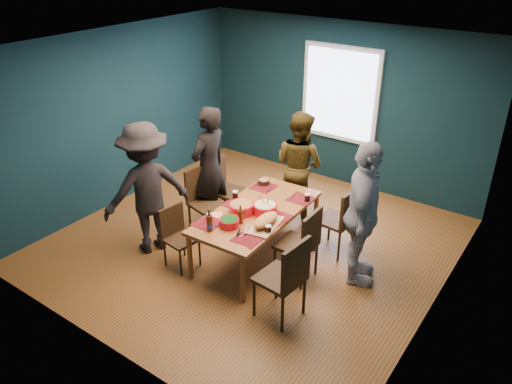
% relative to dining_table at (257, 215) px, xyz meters
% --- Properties ---
extents(room, '(5.01, 5.01, 2.71)m').
position_rel_dining_table_xyz_m(room, '(-0.25, 0.52, 0.73)').
color(room, brown).
rests_on(room, ground).
extents(dining_table, '(1.00, 1.89, 0.71)m').
position_rel_dining_table_xyz_m(dining_table, '(0.00, 0.00, 0.00)').
color(dining_table, '#94592C').
rests_on(dining_table, floor).
extents(chair_left_far, '(0.47, 0.47, 0.94)m').
position_rel_dining_table_xyz_m(chair_left_far, '(-1.01, 0.58, -0.09)').
color(chair_left_far, '#311F10').
rests_on(chair_left_far, floor).
extents(chair_left_mid, '(0.52, 0.52, 0.97)m').
position_rel_dining_table_xyz_m(chair_left_mid, '(-1.00, 0.11, -0.08)').
color(chair_left_mid, '#311F10').
rests_on(chair_left_mid, floor).
extents(chair_left_near, '(0.42, 0.42, 0.82)m').
position_rel_dining_table_xyz_m(chair_left_near, '(-0.75, -0.71, -0.16)').
color(chair_left_near, '#311F10').
rests_on(chair_left_near, floor).
extents(chair_right_far, '(0.47, 0.47, 0.97)m').
position_rel_dining_table_xyz_m(chair_right_far, '(0.86, 0.72, -0.08)').
color(chair_right_far, '#311F10').
rests_on(chair_right_far, floor).
extents(chair_right_mid, '(0.45, 0.45, 0.98)m').
position_rel_dining_table_xyz_m(chair_right_mid, '(0.74, -0.07, -0.07)').
color(chair_right_mid, '#311F10').
rests_on(chair_right_mid, floor).
extents(chair_right_near, '(0.51, 0.51, 1.03)m').
position_rel_dining_table_xyz_m(chair_right_near, '(0.96, -0.80, -0.04)').
color(chair_right_near, '#311F10').
rests_on(chair_right_near, floor).
extents(person_far_left, '(0.44, 0.66, 1.81)m').
position_rel_dining_table_xyz_m(person_far_left, '(-1.06, 0.33, 0.26)').
color(person_far_left, black).
rests_on(person_far_left, floor).
extents(person_back, '(0.89, 0.74, 1.64)m').
position_rel_dining_table_xyz_m(person_back, '(-0.16, 1.32, 0.18)').
color(person_back, black).
rests_on(person_back, floor).
extents(person_right, '(0.83, 1.17, 1.84)m').
position_rel_dining_table_xyz_m(person_right, '(1.30, 0.32, 0.28)').
color(person_right, white).
rests_on(person_right, floor).
extents(person_near_left, '(1.09, 1.34, 1.81)m').
position_rel_dining_table_xyz_m(person_near_left, '(-1.31, -0.64, 0.27)').
color(person_near_left, black).
rests_on(person_near_left, floor).
extents(bowl_salad, '(0.32, 0.32, 0.13)m').
position_rel_dining_table_xyz_m(bowl_salad, '(-0.13, -0.15, 0.14)').
color(bowl_salad, red).
rests_on(bowl_salad, dining_table).
extents(bowl_dumpling, '(0.31, 0.31, 0.29)m').
position_rel_dining_table_xyz_m(bowl_dumpling, '(0.12, 0.01, 0.14)').
color(bowl_dumpling, red).
rests_on(bowl_dumpling, dining_table).
extents(bowl_herbs, '(0.25, 0.25, 0.11)m').
position_rel_dining_table_xyz_m(bowl_herbs, '(-0.05, -0.51, 0.12)').
color(bowl_herbs, red).
rests_on(bowl_herbs, dining_table).
extents(cutting_board, '(0.37, 0.69, 0.15)m').
position_rel_dining_table_xyz_m(cutting_board, '(0.31, -0.25, 0.13)').
color(cutting_board, tan).
rests_on(cutting_board, dining_table).
extents(small_bowl, '(0.17, 0.17, 0.07)m').
position_rel_dining_table_xyz_m(small_bowl, '(-0.36, 0.68, 0.10)').
color(small_bowl, black).
rests_on(small_bowl, dining_table).
extents(beer_bottle_a, '(0.08, 0.08, 0.28)m').
position_rel_dining_table_xyz_m(beer_bottle_a, '(-0.18, -0.71, 0.17)').
color(beer_bottle_a, '#4A200D').
rests_on(beer_bottle_a, dining_table).
extents(beer_bottle_b, '(0.06, 0.06, 0.24)m').
position_rel_dining_table_xyz_m(beer_bottle_b, '(0.02, -0.37, 0.16)').
color(beer_bottle_b, '#4A200D').
rests_on(beer_bottle_b, dining_table).
extents(cola_glass_a, '(0.07, 0.07, 0.09)m').
position_rel_dining_table_xyz_m(cola_glass_a, '(-0.34, -0.53, 0.12)').
color(cola_glass_a, black).
rests_on(cola_glass_a, dining_table).
extents(cola_glass_b, '(0.07, 0.07, 0.10)m').
position_rel_dining_table_xyz_m(cola_glass_b, '(0.42, -0.36, 0.12)').
color(cola_glass_b, black).
rests_on(cola_glass_b, dining_table).
extents(cola_glass_c, '(0.08, 0.08, 0.11)m').
position_rel_dining_table_xyz_m(cola_glass_c, '(0.40, 0.60, 0.13)').
color(cola_glass_c, black).
rests_on(cola_glass_c, dining_table).
extents(cola_glass_d, '(0.08, 0.08, 0.11)m').
position_rel_dining_table_xyz_m(cola_glass_d, '(-0.42, 0.11, 0.13)').
color(cola_glass_d, black).
rests_on(cola_glass_d, dining_table).
extents(napkin_a, '(0.12, 0.12, 0.00)m').
position_rel_dining_table_xyz_m(napkin_a, '(0.37, 0.06, 0.07)').
color(napkin_a, '#FF756B').
rests_on(napkin_a, dining_table).
extents(napkin_b, '(0.21, 0.21, 0.00)m').
position_rel_dining_table_xyz_m(napkin_b, '(-0.34, -0.39, 0.07)').
color(napkin_b, '#FF756B').
rests_on(napkin_b, dining_table).
extents(napkin_c, '(0.13, 0.13, 0.00)m').
position_rel_dining_table_xyz_m(napkin_c, '(0.35, -0.71, 0.07)').
color(napkin_c, '#FF756B').
rests_on(napkin_c, dining_table).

